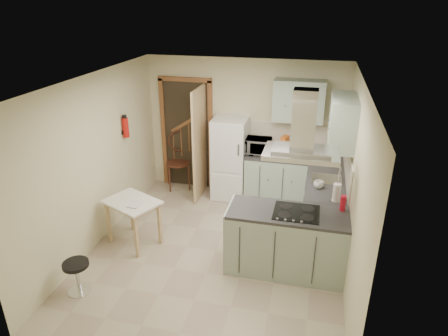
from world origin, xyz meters
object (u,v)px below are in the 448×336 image
(drop_leaf_table, at_px, (134,222))
(peninsula, at_px, (286,241))
(fridge, at_px, (230,158))
(bentwood_chair, at_px, (178,163))
(microwave, at_px, (257,146))
(stool, at_px, (78,277))
(extractor_hood, at_px, (301,153))

(drop_leaf_table, bearing_deg, peninsula, 21.92)
(fridge, distance_m, drop_leaf_table, 2.17)
(fridge, bearing_deg, bentwood_chair, 173.96)
(drop_leaf_table, height_order, microwave, microwave)
(fridge, xyz_separation_m, drop_leaf_table, (-1.05, -1.86, -0.40))
(fridge, xyz_separation_m, stool, (-1.27, -3.05, -0.53))
(drop_leaf_table, height_order, stool, drop_leaf_table)
(stool, relative_size, microwave, 0.86)
(peninsula, height_order, microwave, microwave)
(extractor_hood, height_order, drop_leaf_table, extractor_hood)
(fridge, relative_size, peninsula, 0.97)
(fridge, height_order, microwave, fridge)
(fridge, xyz_separation_m, microwave, (0.49, -0.02, 0.29))
(extractor_hood, xyz_separation_m, stool, (-2.60, -1.07, -1.50))
(drop_leaf_table, xyz_separation_m, bentwood_chair, (0.00, 1.97, 0.16))
(extractor_hood, height_order, bentwood_chair, extractor_hood)
(drop_leaf_table, distance_m, stool, 1.21)
(peninsula, relative_size, extractor_hood, 1.72)
(peninsula, distance_m, stool, 2.72)
(drop_leaf_table, relative_size, microwave, 1.50)
(extractor_hood, relative_size, drop_leaf_table, 1.19)
(extractor_hood, relative_size, microwave, 1.78)
(fridge, relative_size, stool, 3.43)
(microwave, bearing_deg, extractor_hood, -67.76)
(stool, bearing_deg, bentwood_chair, 85.90)
(fridge, height_order, stool, fridge)
(peninsula, distance_m, drop_leaf_table, 2.28)
(peninsula, bearing_deg, bentwood_chair, 137.37)
(peninsula, distance_m, bentwood_chair, 3.09)
(fridge, xyz_separation_m, extractor_hood, (1.32, -1.98, 0.97))
(bentwood_chair, relative_size, stool, 2.35)
(fridge, xyz_separation_m, peninsula, (1.22, -1.98, -0.30))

